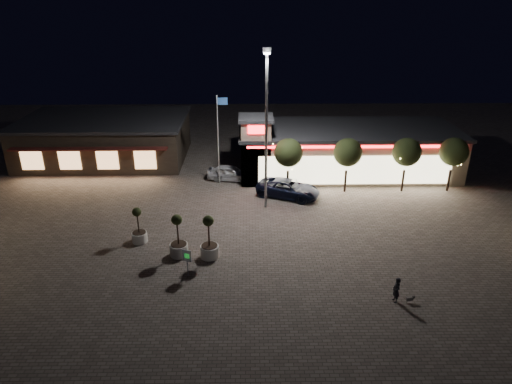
{
  "coord_description": "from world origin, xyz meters",
  "views": [
    {
      "loc": [
        0.67,
        -25.29,
        15.94
      ],
      "look_at": [
        1.19,
        6.0,
        2.18
      ],
      "focal_mm": 32.0,
      "sensor_mm": 36.0,
      "label": 1
    }
  ],
  "objects_px": {
    "pickup_truck": "(288,188)",
    "planter_left": "(139,231)",
    "pedestrian": "(396,290)",
    "valet_sign": "(187,258)",
    "white_sedan": "(230,173)",
    "planter_mid": "(209,244)"
  },
  "relations": [
    {
      "from": "pedestrian",
      "to": "planter_left",
      "type": "height_order",
      "value": "planter_left"
    },
    {
      "from": "pickup_truck",
      "to": "planter_left",
      "type": "bearing_deg",
      "value": 147.17
    },
    {
      "from": "white_sedan",
      "to": "pedestrian",
      "type": "height_order",
      "value": "pedestrian"
    },
    {
      "from": "pedestrian",
      "to": "planter_mid",
      "type": "relative_size",
      "value": 0.51
    },
    {
      "from": "planter_left",
      "to": "pedestrian",
      "type": "bearing_deg",
      "value": -23.78
    },
    {
      "from": "valet_sign",
      "to": "white_sedan",
      "type": "bearing_deg",
      "value": 82.54
    },
    {
      "from": "planter_left",
      "to": "white_sedan",
      "type": "bearing_deg",
      "value": 62.54
    },
    {
      "from": "pickup_truck",
      "to": "pedestrian",
      "type": "xyz_separation_m",
      "value": [
        4.85,
        -14.43,
        0.03
      ]
    },
    {
      "from": "pedestrian",
      "to": "valet_sign",
      "type": "distance_m",
      "value": 12.25
    },
    {
      "from": "planter_mid",
      "to": "pedestrian",
      "type": "bearing_deg",
      "value": -24.49
    },
    {
      "from": "planter_left",
      "to": "planter_mid",
      "type": "relative_size",
      "value": 0.87
    },
    {
      "from": "pickup_truck",
      "to": "planter_mid",
      "type": "distance_m",
      "value": 11.22
    },
    {
      "from": "pickup_truck",
      "to": "white_sedan",
      "type": "bearing_deg",
      "value": 75.6
    },
    {
      "from": "white_sedan",
      "to": "pedestrian",
      "type": "relative_size",
      "value": 2.7
    },
    {
      "from": "pedestrian",
      "to": "valet_sign",
      "type": "relative_size",
      "value": 0.85
    },
    {
      "from": "pedestrian",
      "to": "planter_left",
      "type": "xyz_separation_m",
      "value": [
        -15.77,
        6.95,
        0.04
      ]
    },
    {
      "from": "pickup_truck",
      "to": "pedestrian",
      "type": "height_order",
      "value": "pedestrian"
    },
    {
      "from": "pedestrian",
      "to": "valet_sign",
      "type": "xyz_separation_m",
      "value": [
        -11.92,
        2.75,
        0.49
      ]
    },
    {
      "from": "pickup_truck",
      "to": "pedestrian",
      "type": "bearing_deg",
      "value": -138.69
    },
    {
      "from": "pickup_truck",
      "to": "white_sedan",
      "type": "height_order",
      "value": "pickup_truck"
    },
    {
      "from": "pickup_truck",
      "to": "valet_sign",
      "type": "distance_m",
      "value": 13.67
    },
    {
      "from": "planter_left",
      "to": "planter_mid",
      "type": "xyz_separation_m",
      "value": [
        5.01,
        -2.05,
        0.12
      ]
    }
  ]
}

